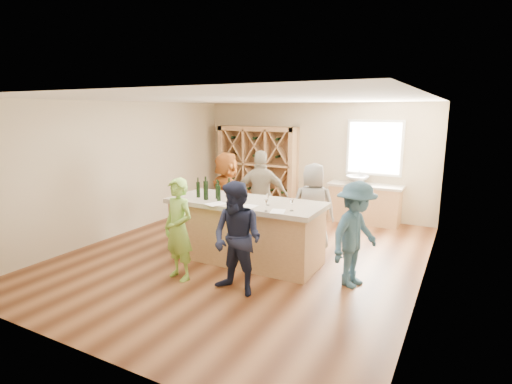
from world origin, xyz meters
The scene contains 33 objects.
floor centered at (0.00, 0.00, -0.05)m, with size 6.00×7.00×0.10m, color brown.
ceiling centered at (0.00, 0.00, 2.85)m, with size 6.00×7.00×0.10m, color white.
wall_back centered at (0.00, 3.55, 1.40)m, with size 6.00×0.10×2.80m, color tan.
wall_front centered at (0.00, -3.55, 1.40)m, with size 6.00×0.10×2.80m, color tan.
wall_left centered at (-3.05, 0.00, 1.40)m, with size 0.10×7.00×2.80m, color tan.
wall_right centered at (3.05, 0.00, 1.40)m, with size 0.10×7.00×2.80m, color tan.
window_frame centered at (1.50, 3.47, 1.75)m, with size 1.30×0.06×1.30m, color white.
window_pane centered at (1.50, 3.44, 1.75)m, with size 1.18×0.01×1.18m, color white.
wine_rack centered at (-1.50, 3.27, 1.10)m, with size 2.20×0.45×2.20m, color tan.
back_counter_base centered at (1.40, 3.20, 0.43)m, with size 1.60×0.58×0.86m, color tan.
back_counter_top centered at (1.40, 3.20, 0.89)m, with size 1.70×0.62×0.06m, color #B6AA96.
sink centered at (1.20, 3.20, 1.01)m, with size 0.54×0.54×0.19m, color silver.
faucet centered at (1.20, 3.38, 1.07)m, with size 0.02×0.02×0.30m, color silver.
tasting_counter_base centered at (0.13, -0.24, 0.50)m, with size 2.60×1.00×1.00m, color tan.
tasting_counter_top centered at (0.13, -0.24, 1.04)m, with size 2.72×1.12×0.08m, color #B6AA96.
wine_bottle_a centered at (-0.75, -0.40, 1.22)m, with size 0.07×0.07×0.28m, color black.
wine_bottle_b centered at (-0.52, -0.50, 1.25)m, with size 0.08×0.08×0.33m, color black.
wine_bottle_c centered at (-0.38, -0.34, 1.21)m, with size 0.07×0.07×0.27m, color black.
wine_bottle_d centered at (-0.26, -0.48, 1.22)m, with size 0.07×0.07×0.27m, color black.
wine_bottle_e centered at (-0.08, -0.44, 1.25)m, with size 0.08×0.08×0.33m, color black.
wine_glass_b centered at (0.36, -0.72, 1.18)m, with size 0.07×0.07×0.20m, color white.
wine_glass_c centered at (0.77, -0.73, 1.17)m, with size 0.07×0.07×0.18m, color white.
wine_glass_d centered at (0.62, -0.36, 1.17)m, with size 0.07×0.07×0.19m, color white.
wine_glass_e centered at (1.12, -0.52, 1.17)m, with size 0.07×0.07×0.17m, color white.
tasting_menu_a centered at (-0.19, -0.68, 1.08)m, with size 0.24×0.33×0.00m, color white.
tasting_menu_b centered at (0.39, -0.60, 1.08)m, with size 0.23×0.31×0.00m, color white.
tasting_menu_c centered at (0.94, -0.66, 1.08)m, with size 0.22×0.29×0.00m, color white.
person_near_left centered at (-0.40, -1.42, 0.80)m, with size 0.59×0.43×1.61m, color #8CC64C.
person_near_right centered at (0.67, -1.43, 0.82)m, with size 0.80×0.44×1.64m, color #191E38.
person_server centered at (2.09, -0.39, 0.80)m, with size 1.04×0.48×1.60m, color #335972.
person_far_mid centered at (-0.10, 0.81, 0.92)m, with size 1.08×0.55×1.85m, color gray.
person_far_right centered at (0.98, 0.83, 0.83)m, with size 0.81×0.53×1.66m, color slate.
person_far_left centered at (-0.94, 0.86, 0.89)m, with size 1.64×0.59×1.77m, color #994C19.
Camera 1 is at (3.46, -6.08, 2.61)m, focal length 28.00 mm.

